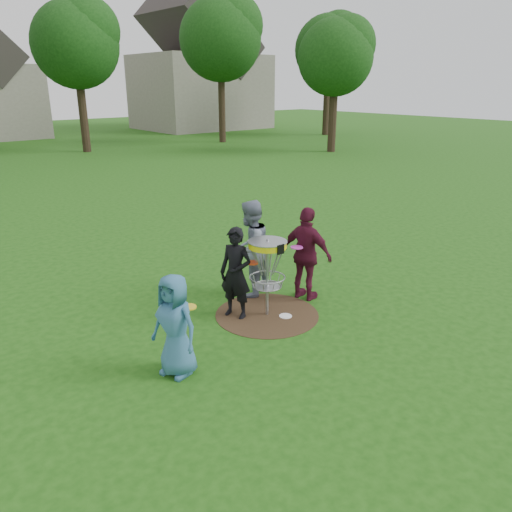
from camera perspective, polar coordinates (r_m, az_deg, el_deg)
ground at (r=8.74m, az=1.26°, el=-6.70°), size 100.00×100.00×0.00m
dirt_patch at (r=8.74m, az=1.26°, el=-6.68°), size 1.80×1.80×0.01m
player_blue at (r=6.86m, az=-9.23°, el=-7.84°), size 0.66×0.82×1.46m
player_black at (r=8.39m, az=-2.33°, el=-1.97°), size 0.58×0.68×1.58m
player_grey at (r=9.23m, az=-0.68°, el=0.84°), size 1.06×0.95×1.82m
player_maroon at (r=9.11m, az=5.81°, el=0.20°), size 0.63×1.09×1.74m
disc_on_grass at (r=8.68m, az=3.39°, el=-6.88°), size 0.22×0.22×0.02m
disc_golf_basket at (r=8.35m, az=1.31°, el=-0.40°), size 0.66×0.67×1.38m
held_discs at (r=8.24m, az=-0.51°, el=-0.73°), size 2.84×1.37×0.24m
house_row at (r=40.25m, az=-26.65°, el=17.79°), size 44.50×10.65×11.62m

